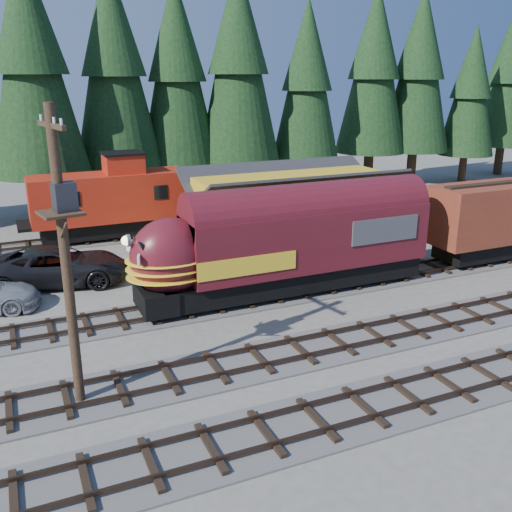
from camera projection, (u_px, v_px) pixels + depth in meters
name	position (u px, v px, depth m)	size (l,w,h in m)	color
ground	(392.00, 311.00, 26.93)	(120.00, 120.00, 0.00)	#6B665B
track_siding	(488.00, 259.00, 34.26)	(68.00, 3.20, 0.33)	#4C4947
track_spur	(109.00, 238.00, 38.72)	(32.00, 3.20, 0.33)	#4C4947
depot	(291.00, 205.00, 35.17)	(12.80, 7.00, 5.30)	gold
conifer_backdrop	(233.00, 72.00, 46.27)	(80.35, 23.19, 17.44)	black
locomotive	(279.00, 248.00, 28.09)	(15.61, 3.10, 4.24)	black
caboose	(111.00, 200.00, 38.07)	(10.26, 2.98, 5.34)	black
utility_pole	(65.00, 243.00, 17.79)	(1.43, 2.40, 9.90)	black
pickup_truck_a	(59.00, 266.00, 30.11)	(3.31, 7.17, 1.99)	black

